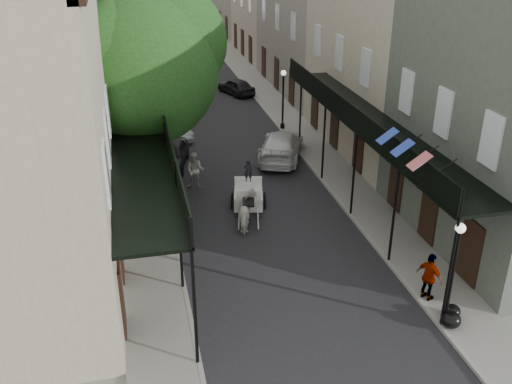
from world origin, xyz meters
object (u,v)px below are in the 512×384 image
tree_near (150,61)px  horse (248,211)px  car_left_mid (170,128)px  car_right_far (236,86)px  lamppost_right_far (283,99)px  car_left_far (159,97)px  lamppost_left (167,192)px  car_left_near (171,155)px  pedestrian_walking (195,171)px  carriage (248,183)px  lamppost_right_near (453,274)px  car_right_near (281,146)px  tree_far (137,25)px  pedestrian_sidewalk_left (147,108)px  pedestrian_sidewalk_right (430,277)px

tree_near → horse: 7.90m
car_left_mid → car_right_far: car_left_mid is taller
lamppost_right_far → car_left_far: lamppost_right_far is taller
lamppost_right_far → lamppost_left: bearing=-124.3°
lamppost_left → car_left_near: 7.72m
horse → pedestrian_walking: 4.86m
tree_near → carriage: bearing=-24.9°
lamppost_right_near → car_right_far: (-1.26, 28.85, -1.43)m
tree_near → carriage: tree_near is taller
car_right_near → lamppost_right_near: bearing=117.1°
horse → car_left_near: size_ratio=0.44×
tree_far → pedestrian_sidewalk_left: bearing=-89.2°
tree_near → lamppost_left: bearing=-88.7°
car_right_far → lamppost_right_near: bearing=70.8°
tree_far → car_right_far: tree_far is taller
lamppost_right_near → pedestrian_sidewalk_right: size_ratio=2.09×
car_left_near → car_right_far: car_left_near is taller
tree_near → lamppost_left: (0.10, -4.18, -4.44)m
car_left_near → car_left_mid: 4.53m
car_right_near → pedestrian_sidewalk_left: bearing=-25.9°
lamppost_right_far → horse: bearing=-111.8°
tree_far → horse: (3.53, -18.18, -5.07)m
pedestrian_walking → car_right_near: bearing=49.9°
horse → car_left_near: bearing=-58.8°
car_left_near → car_left_far: (0.17, 11.33, 0.01)m
lamppost_right_far → car_right_near: lamppost_right_far is taller
horse → pedestrian_sidewalk_left: size_ratio=0.96×
tree_near → car_left_mid: bearing=81.2°
lamppost_right_far → car_left_near: lamppost_right_far is taller
car_left_near → pedestrian_sidewalk_right: bearing=-49.0°
lamppost_right_far → car_left_near: (-7.43, -4.44, -1.36)m
tree_far → car_left_mid: bearing=-78.2°
lamppost_right_far → pedestrian_walking: bearing=-131.1°
lamppost_right_near → car_left_far: 27.88m
pedestrian_sidewalk_left → car_left_far: bearing=-149.7°
tree_far → lamppost_right_near: (8.35, -26.18, -3.79)m
pedestrian_walking → car_left_mid: size_ratio=0.49×
lamppost_left → car_right_near: (6.85, 7.39, -1.29)m
lamppost_left → car_right_far: bearing=71.6°
carriage → pedestrian_sidewalk_right: carriage is taller
lamppost_left → tree_far: bearing=90.5°
pedestrian_walking → car_left_far: size_ratio=0.37×
pedestrian_sidewalk_left → pedestrian_sidewalk_right: (8.40, -21.73, -0.05)m
tree_far → pedestrian_walking: bearing=-82.3°
tree_near → carriage: (3.98, -1.85, -5.50)m
tree_near → lamppost_right_near: size_ratio=2.60×
lamppost_left → car_left_near: lamppost_left is taller
horse → car_left_far: 19.05m
lamppost_right_near → pedestrian_sidewalk_left: (-8.30, 23.10, -0.99)m
lamppost_right_near → pedestrian_walking: size_ratio=2.01×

